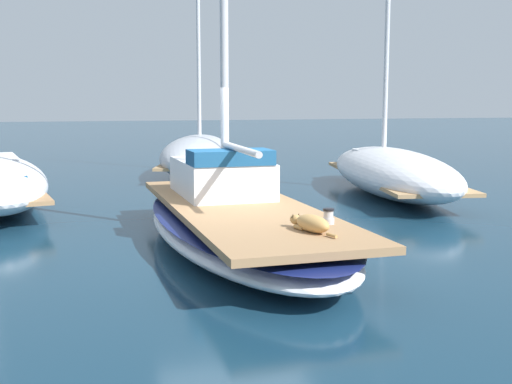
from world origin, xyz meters
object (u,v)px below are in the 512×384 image
at_px(dog_tan, 311,223).
at_px(moored_boat_starboard_side, 392,171).
at_px(sailboat_main, 240,226).
at_px(moored_boat_far_astern, 197,154).
at_px(deck_winch, 328,217).

height_order(dog_tan, moored_boat_starboard_side, moored_boat_starboard_side).
bearing_deg(dog_tan, moored_boat_starboard_side, 56.13).
bearing_deg(moored_boat_starboard_side, dog_tan, -123.87).
bearing_deg(sailboat_main, moored_boat_far_astern, 83.94).
xyz_separation_m(deck_winch, moored_boat_far_astern, (0.29, 11.96, -0.14)).
distance_m(sailboat_main, moored_boat_starboard_side, 6.61).
bearing_deg(moored_boat_far_astern, dog_tan, -93.18).
bearing_deg(deck_winch, moored_boat_starboard_side, 56.89).
bearing_deg(moored_boat_far_astern, sailboat_main, -96.06).
distance_m(sailboat_main, deck_winch, 2.00).
distance_m(sailboat_main, moored_boat_far_astern, 10.23).
xyz_separation_m(dog_tan, moored_boat_starboard_side, (4.48, 6.67, -0.18)).
relative_size(moored_boat_starboard_side, moored_boat_far_astern, 1.03).
xyz_separation_m(sailboat_main, dog_tan, (0.39, -2.21, 0.43)).
distance_m(deck_winch, moored_boat_starboard_side, 7.47).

